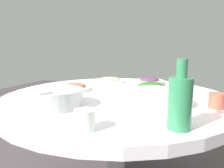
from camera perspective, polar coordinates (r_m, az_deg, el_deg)
round_dining_table at (r=1.21m, az=1.14°, el=-6.60°), size 1.30×1.30×0.72m
rice_bowl at (r=0.97m, az=-16.06°, el=-3.68°), size 0.27×0.27×0.09m
soup_bowl at (r=0.98m, az=12.96°, el=-3.95°), size 0.27×0.30×0.07m
dish_stirfry at (r=1.31m, az=-10.80°, el=-0.99°), size 0.21×0.21×0.04m
dish_greens at (r=1.29m, az=11.15°, el=-1.02°), size 0.24×0.24×0.06m
dish_noodles at (r=1.62m, az=-0.69°, el=1.12°), size 0.23×0.23×0.04m
dish_eggplant at (r=1.59m, az=10.51°, el=0.91°), size 0.22×0.22×0.05m
green_bottle at (r=0.70m, az=18.73°, el=-4.72°), size 0.08×0.08×0.23m
tea_cup_near at (r=1.01m, az=27.54°, el=-4.24°), size 0.07×0.07×0.07m
tea_cup_far at (r=0.67m, az=-7.76°, el=-10.10°), size 0.07×0.07×0.07m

